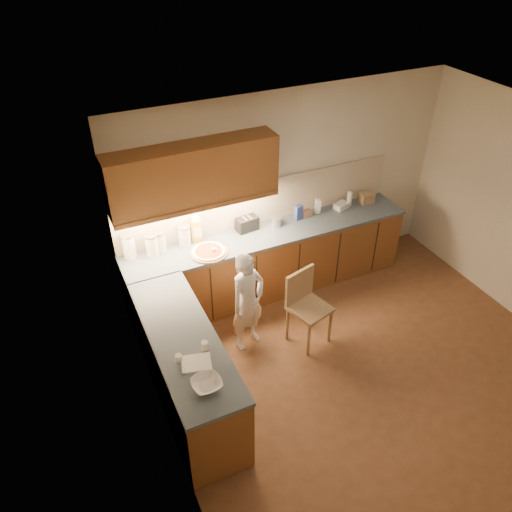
{
  "coord_description": "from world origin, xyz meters",
  "views": [
    {
      "loc": [
        -2.76,
        -3.02,
        4.33
      ],
      "look_at": [
        -0.8,
        1.2,
        1.0
      ],
      "focal_mm": 35.0,
      "sensor_mm": 36.0,
      "label": 1
    }
  ],
  "objects_px": {
    "wooden_chair": "(306,302)",
    "toaster": "(247,224)",
    "oil_jug": "(196,230)",
    "child": "(248,302)",
    "pizza_on_board": "(209,252)"
  },
  "relations": [
    {
      "from": "toaster",
      "to": "pizza_on_board",
      "type": "bearing_deg",
      "value": -162.26
    },
    {
      "from": "wooden_chair",
      "to": "toaster",
      "type": "relative_size",
      "value": 3.2
    },
    {
      "from": "pizza_on_board",
      "to": "wooden_chair",
      "type": "relative_size",
      "value": 0.48
    },
    {
      "from": "child",
      "to": "toaster",
      "type": "xyz_separation_m",
      "value": [
        0.43,
        0.97,
        0.38
      ]
    },
    {
      "from": "pizza_on_board",
      "to": "toaster",
      "type": "xyz_separation_m",
      "value": [
        0.62,
        0.28,
        0.07
      ]
    },
    {
      "from": "pizza_on_board",
      "to": "toaster",
      "type": "height_order",
      "value": "toaster"
    },
    {
      "from": "child",
      "to": "oil_jug",
      "type": "height_order",
      "value": "oil_jug"
    },
    {
      "from": "pizza_on_board",
      "to": "wooden_chair",
      "type": "xyz_separation_m",
      "value": [
        0.84,
        -0.88,
        -0.4
      ]
    },
    {
      "from": "pizza_on_board",
      "to": "child",
      "type": "distance_m",
      "value": 0.78
    },
    {
      "from": "toaster",
      "to": "child",
      "type": "bearing_deg",
      "value": -120.47
    },
    {
      "from": "child",
      "to": "wooden_chair",
      "type": "distance_m",
      "value": 0.68
    },
    {
      "from": "wooden_chair",
      "to": "toaster",
      "type": "height_order",
      "value": "toaster"
    },
    {
      "from": "child",
      "to": "oil_jug",
      "type": "bearing_deg",
      "value": 84.41
    },
    {
      "from": "wooden_chair",
      "to": "oil_jug",
      "type": "bearing_deg",
      "value": 111.47
    },
    {
      "from": "wooden_chair",
      "to": "oil_jug",
      "type": "distance_m",
      "value": 1.57
    }
  ]
}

